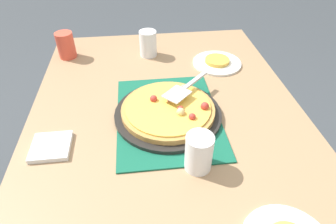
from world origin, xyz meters
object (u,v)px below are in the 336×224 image
Objects in this scene: cup_far at (148,44)px; pizza_server at (185,88)px; served_slice_left at (217,60)px; plate_near_left at (217,63)px; cup_near at (66,45)px; cup_corner at (199,152)px; napkin_stack at (51,147)px; pizza_pan at (168,114)px; pizza at (169,109)px.

cup_far is 0.62× the size of pizza_server.
plate_near_left is at bearing 0.00° from served_slice_left.
cup_near is 0.87m from cup_corner.
cup_corner is at bearing 160.48° from plate_near_left.
cup_far is 0.41m from pizza_server.
cup_corner is (-0.70, -0.10, 0.00)m from cup_far.
napkin_stack is at bearing 124.93° from plate_near_left.
pizza_pan is at bearing 142.15° from served_slice_left.
cup_near is at bearing 40.53° from pizza_pan.
pizza_server is 0.49m from napkin_stack.
pizza is at bearing 142.37° from served_slice_left.
cup_near reaches higher than plate_near_left.
served_slice_left is at bearing -55.07° from napkin_stack.
pizza_pan is 0.40m from napkin_stack.
cup_corner reaches higher than napkin_stack.
cup_corner is at bearing -171.89° from cup_far.
cup_near is at bearing 85.76° from cup_far.
pizza is 1.71× the size of pizza_server.
pizza is 2.75× the size of cup_corner.
pizza is 0.10m from pizza_server.
cup_far is at bearing 5.09° from pizza.
pizza_server is at bearing -130.81° from cup_near.
cup_far reaches higher than pizza.
plate_near_left is 1.83× the size of cup_near.
served_slice_left is 0.57× the size of pizza_server.
plate_near_left is at bearing -37.85° from pizza_pan.
pizza_server is (-0.42, -0.49, 0.01)m from cup_near.
cup_near is (0.15, 0.69, 0.04)m from served_slice_left.
pizza_server is (0.31, -0.01, 0.01)m from cup_corner.
pizza is 0.47m from cup_far.
cup_corner reaches higher than plate_near_left.
cup_far is at bearing -30.96° from napkin_stack.
cup_near reaches higher than pizza_pan.
napkin_stack is at bearing 106.14° from pizza.
cup_corner is at bearing 178.32° from pizza_server.
cup_far is 1.00× the size of cup_corner.
cup_near is 0.65m from pizza_server.
cup_far is (0.46, 0.04, 0.03)m from pizza.
cup_far is 0.67m from napkin_stack.
plate_near_left is at bearing -102.27° from cup_near.
cup_far reaches higher than napkin_stack.
napkin_stack is (-0.11, 0.39, -0.03)m from pizza.
plate_near_left is 1.83× the size of napkin_stack.
served_slice_left is at bearing -37.63° from pizza.
plate_near_left is at bearing -35.72° from pizza_server.
napkin_stack is (-0.46, 0.65, 0.00)m from plate_near_left.
served_slice_left is 0.92× the size of napkin_stack.
pizza_server is at bearing -1.68° from cup_corner.
pizza is 2.75× the size of napkin_stack.
pizza_pan is 0.02m from pizza.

